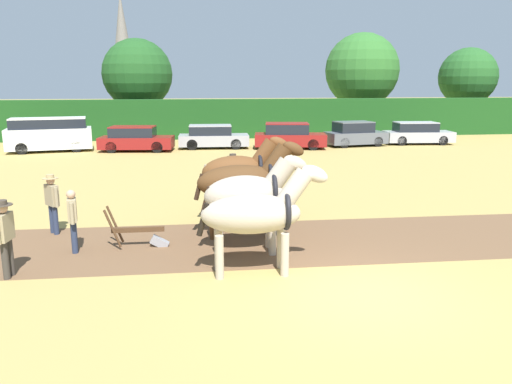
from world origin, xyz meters
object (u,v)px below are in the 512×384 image
(tree_left, at_px, (137,74))
(church_spire, at_px, (123,50))
(parked_car_center_left, at_px, (213,137))
(parked_car_center_right, at_px, (355,134))
(draft_horse_lead_right, at_px, (249,196))
(parked_car_center, at_px, (289,136))
(draft_horse_trail_right, at_px, (240,172))
(parked_car_right, at_px, (417,133))
(tree_center, at_px, (468,77))
(parked_van, at_px, (49,134))
(draft_horse_trail_left, at_px, (244,182))
(farmer_onlooker_left, at_px, (5,233))
(farmer_onlooker_right, at_px, (52,200))
(draft_horse_lead_left, at_px, (257,214))
(plow, at_px, (143,235))
(parked_car_left, at_px, (136,139))
(tree_center_left, at_px, (362,70))
(farmer_beside_team, at_px, (233,175))
(farmer_at_plow, at_px, (73,217))

(tree_left, distance_m, church_spire, 32.26)
(parked_car_center_left, relative_size, parked_car_center_right, 1.08)
(draft_horse_lead_right, xyz_separation_m, parked_car_center, (5.06, 18.70, -0.64))
(draft_horse_trail_right, distance_m, parked_car_right, 21.89)
(tree_center, bearing_deg, parked_van, -161.49)
(draft_horse_trail_left, relative_size, farmer_onlooker_left, 1.78)
(tree_center, xyz_separation_m, farmer_onlooker_right, (-28.76, -28.27, -3.54))
(tree_center, height_order, draft_horse_lead_left, tree_center)
(church_spire, distance_m, parked_car_center_left, 43.22)
(tree_center, distance_m, draft_horse_trail_left, 37.69)
(tree_center, xyz_separation_m, draft_horse_lead_right, (-23.75, -30.52, -3.08))
(tree_left, xyz_separation_m, parked_car_center_left, (5.14, -9.74, -3.93))
(draft_horse_lead_left, distance_m, parked_car_center_right, 22.76)
(plow, height_order, farmer_onlooker_right, farmer_onlooker_right)
(parked_car_right, bearing_deg, tree_left, 158.19)
(parked_car_left, relative_size, parked_car_center, 0.97)
(farmer_onlooker_right, distance_m, parked_car_left, 16.66)
(tree_left, height_order, farmer_onlooker_right, tree_left)
(church_spire, relative_size, draft_horse_lead_left, 5.56)
(draft_horse_lead_left, bearing_deg, tree_center_left, 68.14)
(church_spire, height_order, parked_car_center, church_spire)
(tree_center, xyz_separation_m, farmer_beside_team, (-23.64, -25.81, -3.46))
(farmer_onlooker_left, relative_size, parked_car_center, 0.36)
(tree_center, xyz_separation_m, parked_van, (-32.95, -11.03, -3.46))
(farmer_at_plow, bearing_deg, draft_horse_lead_right, -18.72)
(farmer_onlooker_right, bearing_deg, parked_van, 65.92)
(parked_car_center_left, bearing_deg, farmer_beside_team, -87.90)
(church_spire, xyz_separation_m, parked_car_right, (22.91, -41.39, -7.57))
(parked_car_right, bearing_deg, farmer_beside_team, -127.35)
(draft_horse_trail_left, xyz_separation_m, farmer_at_plow, (-4.23, -0.74, -0.58))
(farmer_onlooker_right, bearing_deg, tree_left, 51.66)
(tree_center_left, relative_size, parked_car_center_right, 2.01)
(church_spire, relative_size, draft_horse_trail_left, 5.32)
(farmer_beside_team, height_order, parked_car_left, farmer_beside_team)
(tree_left, xyz_separation_m, draft_horse_trail_right, (4.83, -26.56, -3.15))
(tree_center_left, distance_m, parked_van, 25.54)
(tree_center, distance_m, draft_horse_lead_left, 39.90)
(farmer_onlooker_right, bearing_deg, farmer_onlooker_left, -131.53)
(parked_car_right, bearing_deg, plow, -125.68)
(tree_center, xyz_separation_m, parked_car_center_left, (-23.34, -10.98, -3.78))
(tree_left, xyz_separation_m, parked_car_center_right, (14.23, -9.98, -3.88))
(draft_horse_trail_right, xyz_separation_m, parked_car_right, (13.85, 16.94, -0.77))
(draft_horse_lead_right, distance_m, parked_car_center, 19.38)
(plow, bearing_deg, parked_car_left, 97.05)
(draft_horse_trail_right, height_order, parked_car_center_right, draft_horse_trail_right)
(parked_car_center_left, distance_m, parked_car_center_right, 9.09)
(draft_horse_trail_left, height_order, parked_van, draft_horse_trail_left)
(church_spire, bearing_deg, farmer_beside_team, -80.85)
(farmer_onlooker_left, relative_size, parked_van, 0.33)
(draft_horse_lead_left, distance_m, draft_horse_trail_left, 2.73)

